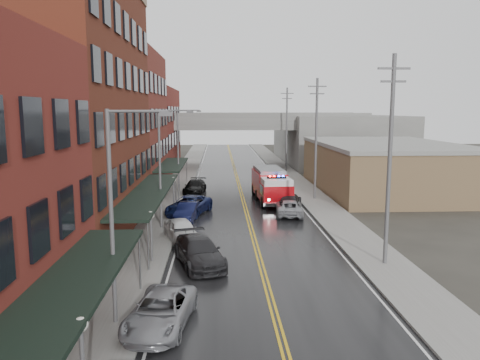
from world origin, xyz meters
name	(u,v)px	position (x,y,z in m)	size (l,w,h in m)	color
road	(246,211)	(0.00, 30.00, 0.01)	(11.00, 160.00, 0.02)	black
sidewalk_left	(164,211)	(-7.30, 30.00, 0.07)	(3.00, 160.00, 0.15)	slate
sidewalk_right	(327,209)	(7.30, 30.00, 0.07)	(3.00, 160.00, 0.15)	slate
curb_left	(183,211)	(-5.65, 30.00, 0.07)	(0.30, 160.00, 0.15)	gray
curb_right	(309,210)	(5.65, 30.00, 0.07)	(0.30, 160.00, 0.15)	gray
brick_building_b	(64,109)	(-13.30, 23.00, 9.00)	(9.00, 20.00, 18.00)	#562416
brick_building_c	(117,123)	(-13.30, 40.50, 7.50)	(9.00, 15.00, 15.00)	maroon
brick_building_far	(143,130)	(-13.30, 58.00, 6.00)	(9.00, 20.00, 12.00)	maroon
tan_building	(384,168)	(16.00, 40.00, 2.50)	(14.00, 22.00, 5.00)	olive
right_far_block	(336,138)	(18.00, 70.00, 4.00)	(18.00, 30.00, 8.00)	slate
awning_0	(64,295)	(-7.49, 4.00, 2.99)	(2.60, 16.00, 3.09)	black
awning_1	(149,193)	(-7.49, 23.00, 2.99)	(2.60, 18.00, 3.09)	black
awning_2	(172,165)	(-7.49, 40.50, 2.99)	(2.60, 13.00, 3.09)	black
globe_lamp_0	(82,344)	(-6.40, 2.00, 2.31)	(0.44, 0.44, 3.12)	#59595B
globe_lamp_1	(151,225)	(-6.40, 16.00, 2.31)	(0.44, 0.44, 3.12)	#59595B
globe_lamp_2	(174,186)	(-6.40, 30.00, 2.31)	(0.44, 0.44, 3.12)	#59595B
street_lamp_0	(117,204)	(-6.55, 8.00, 5.19)	(2.64, 0.22, 9.00)	#59595B
street_lamp_1	(163,161)	(-6.55, 24.00, 5.19)	(2.64, 0.22, 9.00)	#59595B
street_lamp_2	(180,145)	(-6.55, 40.00, 5.19)	(2.64, 0.22, 9.00)	#59595B
utility_pole_0	(390,157)	(7.20, 15.00, 6.31)	(1.80, 0.24, 12.00)	#59595B
utility_pole_1	(316,137)	(7.20, 35.00, 6.31)	(1.80, 0.24, 12.00)	#59595B
utility_pole_2	(287,129)	(7.20, 55.00, 6.31)	(1.80, 0.24, 12.00)	#59595B
overpass	(234,129)	(0.00, 62.00, 5.99)	(40.00, 10.00, 7.50)	slate
fire_truck	(271,184)	(2.70, 34.20, 1.72)	(3.89, 8.85, 3.18)	#9E070D
parked_car_left_2	(161,311)	(-4.88, 7.74, 0.70)	(2.32, 5.02, 1.40)	gray
parked_car_left_3	(199,251)	(-3.60, 15.58, 0.80)	(2.24, 5.52, 1.60)	black
parked_car_left_4	(182,230)	(-5.00, 20.59, 0.77)	(1.82, 4.51, 1.54)	silver
parked_car_left_5	(188,211)	(-5.00, 26.92, 0.71)	(1.49, 4.28, 1.41)	black
parked_car_left_6	(189,206)	(-5.00, 28.80, 0.80)	(2.64, 5.73, 1.59)	#131C48
parked_car_left_7	(195,187)	(-5.00, 39.20, 0.72)	(2.02, 4.97, 1.44)	black
parked_car_right_0	(289,208)	(3.60, 28.20, 0.67)	(2.21, 4.80, 1.33)	gray
parked_car_right_1	(290,201)	(4.06, 30.99, 0.70)	(1.95, 4.81, 1.39)	#252628
parked_car_right_2	(272,182)	(3.69, 41.80, 0.72)	(1.70, 4.23, 1.44)	#BCBCBC
parked_car_right_3	(263,171)	(3.60, 52.20, 0.71)	(1.51, 4.32, 1.42)	black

